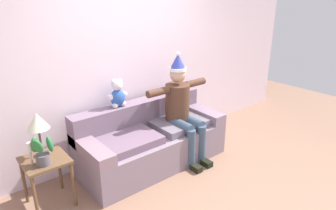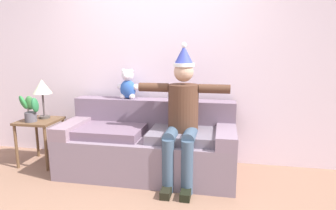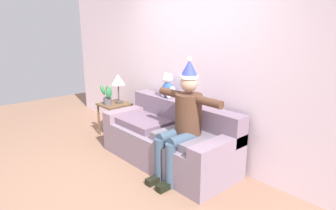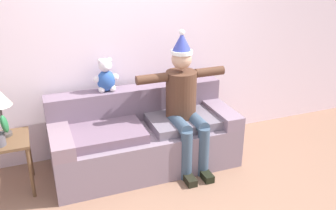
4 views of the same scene
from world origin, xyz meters
TOP-DOWN VIEW (x-y plane):
  - ground_plane at (0.00, 0.00)m, footprint 10.00×10.00m
  - back_wall at (0.00, 1.55)m, footprint 7.00×0.10m
  - couch at (0.00, 1.03)m, footprint 2.04×0.87m
  - person_seated at (0.43, 0.87)m, footprint 1.02×0.77m
  - teddy_bear at (-0.33, 1.30)m, footprint 0.29×0.17m
  - side_table at (-1.44, 1.02)m, footprint 0.47×0.47m
  - table_lamp at (-1.42, 1.11)m, footprint 0.24×0.24m
  - potted_plant at (-1.48, 0.91)m, footprint 0.26×0.25m
  - candle_tall at (-1.57, 1.00)m, footprint 0.04×0.04m

SIDE VIEW (x-z plane):
  - ground_plane at x=0.00m, z-range 0.00..0.00m
  - couch at x=0.00m, z-range -0.08..0.76m
  - side_table at x=-1.44m, z-range 0.19..0.77m
  - potted_plant at x=-1.48m, z-range 0.57..0.92m
  - candle_tall at x=-1.57m, z-range 0.62..0.87m
  - person_seated at x=0.43m, z-range 0.02..1.56m
  - table_lamp at x=-1.42m, z-range 0.72..1.23m
  - teddy_bear at x=-0.33m, z-range 0.83..1.21m
  - back_wall at x=0.00m, z-range 0.00..2.70m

